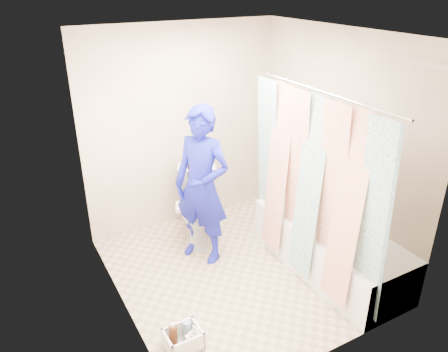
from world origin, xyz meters
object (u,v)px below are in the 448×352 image
toilet (198,206)px  bathtub (329,247)px  plumber (202,186)px  cleaning_caddy (184,340)px

toilet → bathtub: bearing=-28.7°
toilet → plumber: 0.60m
plumber → toilet: bearing=129.2°
toilet → plumber: size_ratio=0.48×
toilet → cleaning_caddy: size_ratio=2.70×
toilet → cleaning_caddy: bearing=-95.3°
cleaning_caddy → bathtub: bearing=7.4°
plumber → cleaning_caddy: (-0.74, -1.11, -0.77)m
bathtub → plumber: size_ratio=1.03×
bathtub → cleaning_caddy: bathtub is taller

